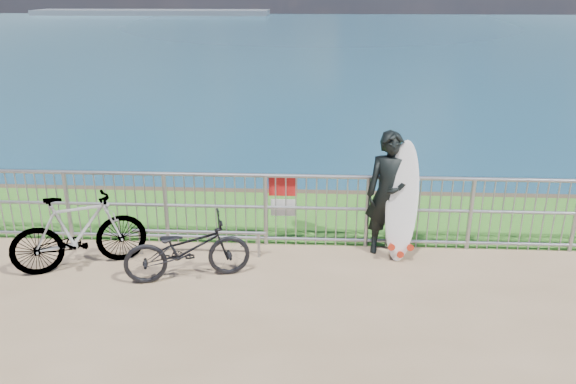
# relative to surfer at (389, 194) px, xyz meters

# --- Properties ---
(grass_strip) EXTENTS (120.00, 120.00, 0.00)m
(grass_strip) POSITION_rel_surfer_xyz_m (-1.29, 1.25, -0.90)
(grass_strip) COLOR #2F7420
(grass_strip) RESTS_ON ground
(seascape) EXTENTS (260.00, 260.00, 5.00)m
(seascape) POSITION_rel_surfer_xyz_m (-45.04, 146.04, -4.94)
(seascape) COLOR brown
(seascape) RESTS_ON ground
(railing) EXTENTS (10.06, 0.10, 1.13)m
(railing) POSITION_rel_surfer_xyz_m (-1.27, 0.15, -0.33)
(railing) COLOR #92959A
(railing) RESTS_ON ground
(surfer) EXTENTS (0.69, 0.48, 1.82)m
(surfer) POSITION_rel_surfer_xyz_m (0.00, 0.00, 0.00)
(surfer) COLOR black
(surfer) RESTS_ON ground
(surfboard) EXTENTS (0.53, 0.50, 1.71)m
(surfboard) POSITION_rel_surfer_xyz_m (0.16, -0.17, -0.12)
(surfboard) COLOR white
(surfboard) RESTS_ON ground
(bicycle_near) EXTENTS (1.75, 1.02, 0.87)m
(bicycle_near) POSITION_rel_surfer_xyz_m (-2.73, -0.95, -0.47)
(bicycle_near) COLOR black
(bicycle_near) RESTS_ON ground
(bicycle_far) EXTENTS (1.83, 1.24, 1.08)m
(bicycle_far) POSITION_rel_surfer_xyz_m (-4.27, -0.72, -0.37)
(bicycle_far) COLOR black
(bicycle_far) RESTS_ON ground
(bike_rack) EXTENTS (1.93, 0.05, 0.40)m
(bike_rack) POSITION_rel_surfer_xyz_m (-2.72, -0.28, -0.58)
(bike_rack) COLOR #92959A
(bike_rack) RESTS_ON ground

